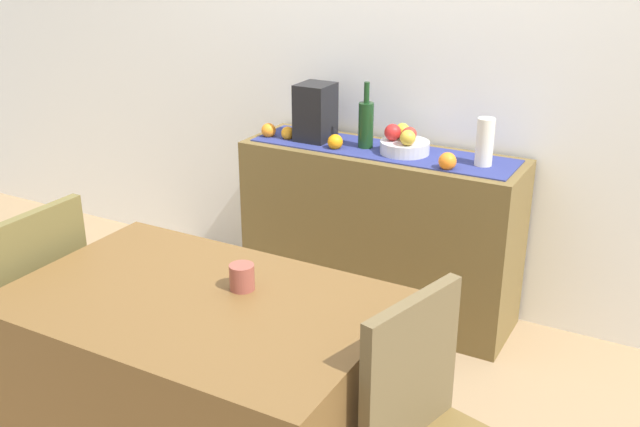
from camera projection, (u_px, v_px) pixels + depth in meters
The scene contains 19 objects.
ground_plane at pixel (270, 401), 3.05m from camera, with size 6.40×6.40×0.02m, color #987C59.
room_wall_rear at pixel (395, 33), 3.50m from camera, with size 6.40×0.06×2.70m, color white.
sideboard_console at pixel (379, 232), 3.61m from camera, with size 1.35×0.42×0.84m, color brown.
table_runner at pixel (382, 150), 3.45m from camera, with size 1.27×0.32×0.01m, color navy.
fruit_bowl at pixel (405, 147), 3.39m from camera, with size 0.23×0.23×0.06m, color silver.
apple_upper at pixel (409, 134), 3.36m from camera, with size 0.07×0.07×0.07m, color #A62F24.
apple_center at pixel (408, 138), 3.30m from camera, with size 0.07×0.07×0.07m, color gold.
apple_right at pixel (393, 132), 3.38m from camera, with size 0.08×0.08×0.08m, color red.
apple_front at pixel (402, 130), 3.43m from camera, with size 0.07×0.07×0.07m, color gold.
wine_bottle at pixel (366, 124), 3.45m from camera, with size 0.07×0.07×0.32m.
coffee_maker at pixel (315, 113), 3.56m from camera, with size 0.16×0.18×0.28m, color black.
ceramic_vase at pixel (485, 143), 3.19m from camera, with size 0.08×0.08×0.22m, color silver.
orange_loose_far at pixel (335, 142), 3.46m from camera, with size 0.07×0.07×0.07m, color orange.
orange_loose_mid at pixel (288, 133), 3.62m from camera, with size 0.07×0.07×0.07m, color orange.
orange_loose_near_bowl at pixel (269, 130), 3.65m from camera, with size 0.07×0.07×0.07m, color orange.
orange_loose_end at pixel (447, 161), 3.17m from camera, with size 0.08×0.08×0.08m, color orange.
dining_table at pixel (204, 396), 2.45m from camera, with size 1.21×0.78×0.74m, color brown.
coffee_cup at pixel (242, 277), 2.35m from camera, with size 0.08×0.08×0.09m, color brown.
chair_near_window at pixel (28, 354), 2.88m from camera, with size 0.40×0.40×0.90m.
Camera 1 is at (1.40, -2.13, 1.85)m, focal length 41.13 mm.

